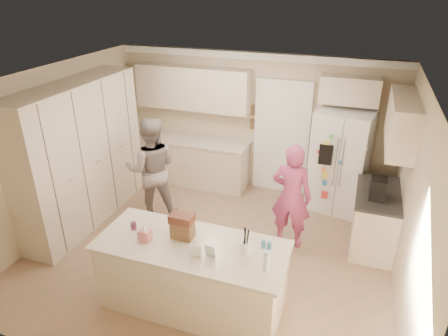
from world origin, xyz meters
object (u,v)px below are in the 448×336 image
(coffee_maker, at_px, (378,188))
(teen_girl, at_px, (291,196))
(island_base, at_px, (192,276))
(tissue_box, at_px, (145,235))
(refrigerator, at_px, (340,162))
(utensil_crock, at_px, (245,248))
(dollhouse_body, at_px, (183,229))
(teen_boy, at_px, (152,169))

(coffee_maker, relative_size, teen_girl, 0.18)
(island_base, relative_size, tissue_box, 15.71)
(refrigerator, bearing_deg, tissue_box, -112.36)
(refrigerator, relative_size, coffee_maker, 6.00)
(coffee_maker, height_order, utensil_crock, coffee_maker)
(coffee_maker, height_order, dollhouse_body, coffee_maker)
(island_base, bearing_deg, utensil_crock, 4.40)
(coffee_maker, height_order, island_base, coffee_maker)
(utensil_crock, bearing_deg, island_base, -175.60)
(dollhouse_body, bearing_deg, island_base, -33.69)
(island_base, bearing_deg, tissue_box, -169.70)
(refrigerator, height_order, island_base, refrigerator)
(dollhouse_body, height_order, teen_girl, teen_girl)
(dollhouse_body, bearing_deg, tissue_box, -153.43)
(island_base, height_order, teen_boy, teen_boy)
(tissue_box, bearing_deg, dollhouse_body, 26.57)
(teen_boy, bearing_deg, dollhouse_body, 103.46)
(island_base, xyz_separation_m, tissue_box, (-0.55, -0.10, 0.56))
(tissue_box, xyz_separation_m, teen_boy, (-0.92, 1.82, -0.11))
(dollhouse_body, distance_m, teen_boy, 2.09)
(teen_girl, bearing_deg, tissue_box, 54.58)
(utensil_crock, bearing_deg, coffee_maker, 52.88)
(island_base, relative_size, teen_boy, 1.24)
(coffee_maker, distance_m, dollhouse_body, 2.84)
(teen_girl, bearing_deg, coffee_maker, -167.38)
(tissue_box, distance_m, teen_boy, 2.04)
(dollhouse_body, relative_size, teen_girl, 0.16)
(teen_girl, bearing_deg, dollhouse_body, 60.31)
(utensil_crock, xyz_separation_m, teen_girl, (0.22, 1.65, -0.17))
(dollhouse_body, height_order, teen_boy, teen_boy)
(coffee_maker, bearing_deg, utensil_crock, -127.12)
(coffee_maker, bearing_deg, island_base, -137.17)
(island_base, height_order, teen_girl, teen_girl)
(refrigerator, height_order, coffee_maker, refrigerator)
(refrigerator, xyz_separation_m, teen_girl, (-0.58, -1.34, -0.07))
(refrigerator, height_order, teen_girl, refrigerator)
(utensil_crock, relative_size, tissue_box, 1.07)
(teen_boy, bearing_deg, utensil_crock, 116.09)
(coffee_maker, xyz_separation_m, dollhouse_body, (-2.20, -1.80, -0.03))
(utensil_crock, height_order, tissue_box, utensil_crock)
(dollhouse_body, bearing_deg, teen_girl, 57.38)
(refrigerator, xyz_separation_m, coffee_maker, (0.60, -1.14, 0.17))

